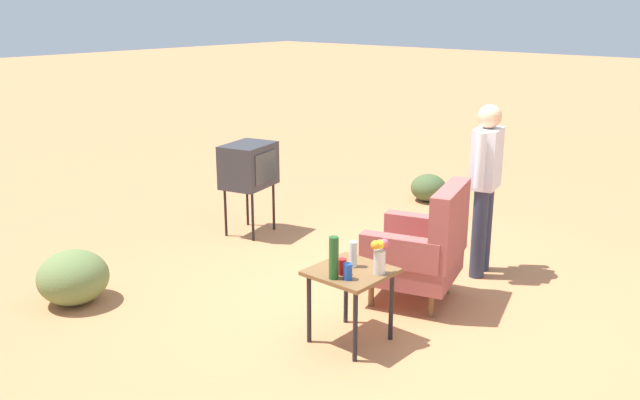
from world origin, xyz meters
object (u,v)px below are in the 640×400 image
object	(u,v)px
person_standing	(485,179)
soda_can_red	(342,267)
bottle_wine_green	(334,258)
soda_can_blue	(348,272)
tv_on_stand	(249,166)
armchair	(423,248)
side_table	(351,280)
flower_vase	(380,255)
bottle_short_clear	(353,254)

from	to	relation	value
person_standing	soda_can_red	distance (m)	2.03
bottle_wine_green	soda_can_blue	bearing A→B (deg)	119.68
tv_on_stand	bottle_wine_green	distance (m)	2.88
person_standing	soda_can_red	xyz separation A→B (m)	(2.01, -0.08, -0.29)
soda_can_blue	armchair	bearing A→B (deg)	-175.96
side_table	person_standing	distance (m)	1.95
tv_on_stand	flower_vase	distance (m)	2.92
soda_can_blue	bottle_wine_green	distance (m)	0.14
tv_on_stand	person_standing	bearing A→B (deg)	103.74
side_table	soda_can_blue	world-z (taller)	soda_can_blue
side_table	person_standing	world-z (taller)	person_standing
side_table	bottle_wine_green	world-z (taller)	bottle_wine_green
armchair	person_standing	world-z (taller)	person_standing
person_standing	soda_can_blue	distance (m)	2.07
soda_can_blue	side_table	bearing A→B (deg)	-148.67
tv_on_stand	bottle_wine_green	size ratio (longest dim) A/B	3.22
tv_on_stand	flower_vase	xyz separation A→B (m)	(1.19, 2.67, -0.05)
soda_can_red	flower_vase	world-z (taller)	flower_vase
side_table	bottle_wine_green	bearing A→B (deg)	1.28
side_table	tv_on_stand	xyz separation A→B (m)	(-1.27, -2.47, 0.28)
bottle_wine_green	person_standing	bearing A→B (deg)	177.74
armchair	person_standing	distance (m)	1.02
tv_on_stand	bottle_wine_green	bearing A→B (deg)	59.07
armchair	flower_vase	bearing A→B (deg)	11.78
tv_on_stand	soda_can_blue	size ratio (longest dim) A/B	8.44
tv_on_stand	soda_can_blue	world-z (taller)	tv_on_stand
armchair	side_table	world-z (taller)	armchair
armchair	person_standing	bearing A→B (deg)	175.48
tv_on_stand	bottle_short_clear	distance (m)	2.72
armchair	tv_on_stand	size ratio (longest dim) A/B	1.03
bottle_short_clear	flower_vase	size ratio (longest dim) A/B	0.75
soda_can_blue	soda_can_red	distance (m)	0.10
bottle_short_clear	flower_vase	xyz separation A→B (m)	(-0.02, 0.23, 0.05)
soda_can_red	side_table	bearing A→B (deg)	-178.12
bottle_short_clear	bottle_wine_green	distance (m)	0.28
side_table	bottle_short_clear	bearing A→B (deg)	-154.40
tv_on_stand	bottle_short_clear	bearing A→B (deg)	63.66
side_table	soda_can_blue	distance (m)	0.23
soda_can_blue	bottle_short_clear	bearing A→B (deg)	-150.34
soda_can_blue	bottle_wine_green	xyz separation A→B (m)	(0.05, -0.09, 0.10)
side_table	soda_can_red	bearing A→B (deg)	1.88
person_standing	soda_can_red	bearing A→B (deg)	-2.40
tv_on_stand	side_table	bearing A→B (deg)	62.70
bottle_short_clear	bottle_wine_green	world-z (taller)	bottle_wine_green
flower_vase	soda_can_red	bearing A→B (deg)	-45.67
person_standing	soda_can_red	size ratio (longest dim) A/B	13.44
person_standing	bottle_short_clear	world-z (taller)	person_standing
armchair	bottle_short_clear	distance (m)	0.93
soda_can_red	flower_vase	size ratio (longest dim) A/B	0.46
person_standing	flower_vase	world-z (taller)	person_standing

